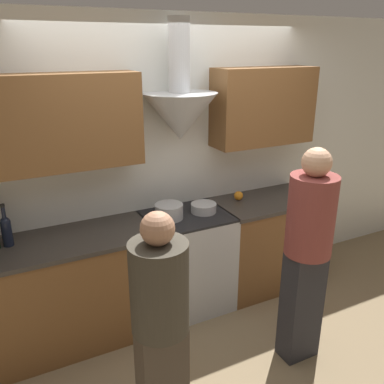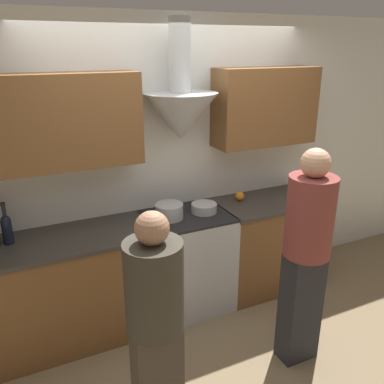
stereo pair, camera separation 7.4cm
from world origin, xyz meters
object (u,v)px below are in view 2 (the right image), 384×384
person_foreground_right (306,250)px  stock_pot (169,211)px  wine_bottle_4 (7,228)px  stove_range (187,261)px  mixing_bowl (204,208)px  person_foreground_left (155,322)px  orange_fruit (240,196)px

person_foreground_right → stock_pot: bearing=123.9°
wine_bottle_4 → stove_range: bearing=-3.3°
mixing_bowl → person_foreground_left: bearing=-128.0°
wine_bottle_4 → stock_pot: wine_bottle_4 is taller
wine_bottle_4 → mixing_bowl: 1.61m
stove_range → person_foreground_right: 1.20m
wine_bottle_4 → mixing_bowl: size_ratio=1.45×
mixing_bowl → stove_range: bearing=179.4°
mixing_bowl → stock_pot: bearing=178.5°
stove_range → wine_bottle_4: wine_bottle_4 is taller
wine_bottle_4 → person_foreground_right: bearing=-28.8°
stock_pot → mixing_bowl: size_ratio=1.07×
person_foreground_left → person_foreground_right: person_foreground_right is taller
stock_pot → person_foreground_right: person_foreground_right is taller
wine_bottle_4 → person_foreground_left: bearing=-60.1°
stock_pot → person_foreground_left: bearing=-116.0°
stove_range → stock_pot: size_ratio=3.81×
stove_range → wine_bottle_4: bearing=176.7°
stove_range → wine_bottle_4: (-1.44, 0.08, 0.59)m
stove_range → mixing_bowl: 0.53m
mixing_bowl → person_foreground_right: (0.33, -0.98, -0.03)m
stove_range → person_foreground_right: bearing=-63.2°
stock_pot → mixing_bowl: (0.33, -0.01, -0.02)m
orange_fruit → stock_pot: bearing=-172.4°
mixing_bowl → person_foreground_left: size_ratio=0.15×
wine_bottle_4 → orange_fruit: (2.05, 0.03, -0.09)m
stove_range → orange_fruit: 0.80m
wine_bottle_4 → mixing_bowl: bearing=-3.1°
person_foreground_left → wine_bottle_4: bearing=119.9°
stock_pot → person_foreground_left: size_ratio=0.16×
wine_bottle_4 → person_foreground_right: size_ratio=0.20×
wine_bottle_4 → mixing_bowl: (1.61, -0.09, -0.09)m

